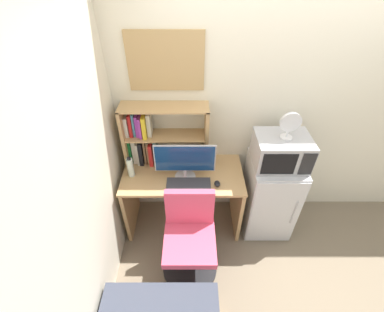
% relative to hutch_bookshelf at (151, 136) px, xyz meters
% --- Properties ---
extents(wall_back, '(6.40, 0.04, 2.60)m').
position_rel_hutch_bookshelf_xyz_m(wall_back, '(1.64, 0.13, 0.20)').
color(wall_back, silver).
rests_on(wall_back, ground_plane).
extents(wall_left, '(0.04, 4.40, 2.60)m').
position_rel_hutch_bookshelf_xyz_m(wall_left, '(-0.38, -1.49, 0.20)').
color(wall_left, silver).
rests_on(wall_left, ground_plane).
extents(desk, '(1.22, 0.61, 0.78)m').
position_rel_hutch_bookshelf_xyz_m(desk, '(0.30, -0.20, -0.57)').
color(desk, tan).
rests_on(desk, ground_plane).
extents(hutch_bookshelf, '(0.83, 0.24, 0.66)m').
position_rel_hutch_bookshelf_xyz_m(hutch_bookshelf, '(0.00, 0.00, 0.00)').
color(hutch_bookshelf, tan).
rests_on(hutch_bookshelf, desk).
extents(monitor, '(0.58, 0.21, 0.39)m').
position_rel_hutch_bookshelf_xyz_m(monitor, '(0.33, -0.25, -0.11)').
color(monitor, '#B7B7BC').
rests_on(monitor, desk).
extents(keyboard, '(0.42, 0.16, 0.02)m').
position_rel_hutch_bookshelf_xyz_m(keyboard, '(0.36, -0.36, -0.31)').
color(keyboard, '#333338').
rests_on(keyboard, desk).
extents(computer_mouse, '(0.06, 0.08, 0.04)m').
position_rel_hutch_bookshelf_xyz_m(computer_mouse, '(0.64, -0.36, -0.31)').
color(computer_mouse, black).
rests_on(computer_mouse, desk).
extents(water_bottle, '(0.06, 0.06, 0.23)m').
position_rel_hutch_bookshelf_xyz_m(water_bottle, '(-0.21, -0.22, -0.22)').
color(water_bottle, silver).
rests_on(water_bottle, desk).
extents(mini_fridge, '(0.50, 0.54, 0.93)m').
position_rel_hutch_bookshelf_xyz_m(mini_fridge, '(1.23, -0.21, -0.64)').
color(mini_fridge, silver).
rests_on(mini_fridge, ground_plane).
extents(microwave, '(0.50, 0.40, 0.30)m').
position_rel_hutch_bookshelf_xyz_m(microwave, '(1.23, -0.21, -0.03)').
color(microwave, '#ADADB2').
rests_on(microwave, mini_fridge).
extents(desk_fan, '(0.18, 0.11, 0.26)m').
position_rel_hutch_bookshelf_xyz_m(desk_fan, '(1.24, -0.22, 0.27)').
color(desk_fan, silver).
rests_on(desk_fan, microwave).
extents(desk_chair, '(0.54, 0.54, 0.91)m').
position_rel_hutch_bookshelf_xyz_m(desk_chair, '(0.37, -0.73, -0.71)').
color(desk_chair, black).
rests_on(desk_chair, ground_plane).
extents(wall_corkboard, '(0.66, 0.02, 0.51)m').
position_rel_hutch_bookshelf_xyz_m(wall_corkboard, '(0.17, 0.10, 0.70)').
color(wall_corkboard, tan).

